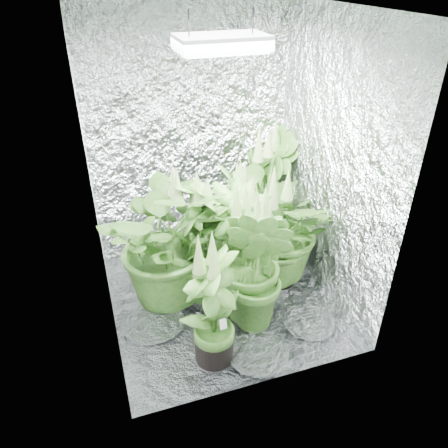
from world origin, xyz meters
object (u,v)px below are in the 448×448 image
at_px(plant_g, 255,266).
at_px(plant_h, 233,251).
at_px(plant_b, 238,223).
at_px(plant_c, 267,192).
at_px(plant_e, 282,231).
at_px(grow_lamp, 221,43).
at_px(plant_d, 201,239).
at_px(plant_f, 213,309).
at_px(plant_a, 168,241).
at_px(circulation_fan, 267,233).

relative_size(plant_g, plant_h, 1.02).
relative_size(plant_b, plant_g, 0.97).
xyz_separation_m(plant_c, plant_e, (-0.11, -0.54, -0.06)).
relative_size(grow_lamp, plant_d, 0.48).
xyz_separation_m(plant_c, plant_h, (-0.55, -0.66, -0.06)).
bearing_deg(plant_g, plant_h, 106.32).
height_order(plant_d, plant_f, plant_d).
distance_m(plant_b, plant_f, 0.95).
height_order(plant_a, plant_g, plant_a).
xyz_separation_m(plant_a, plant_b, (0.59, 0.16, -0.06)).
distance_m(plant_b, plant_h, 0.39).
height_order(plant_e, plant_h, plant_h).
xyz_separation_m(plant_b, plant_f, (-0.46, -0.83, -0.04)).
xyz_separation_m(plant_a, plant_e, (0.86, -0.06, -0.06)).
distance_m(plant_a, plant_d, 0.24).
height_order(plant_g, circulation_fan, plant_g).
bearing_deg(plant_c, grow_lamp, -134.51).
bearing_deg(grow_lamp, plant_f, -113.54).
xyz_separation_m(plant_c, circulation_fan, (-0.03, -0.09, -0.36)).
bearing_deg(grow_lamp, plant_d, 129.87).
bearing_deg(plant_d, grow_lamp, -50.13).
distance_m(plant_f, circulation_fan, 1.36).
bearing_deg(plant_a, circulation_fan, 22.59).
bearing_deg(plant_c, plant_h, -129.48).
height_order(plant_a, plant_e, plant_a).
relative_size(plant_d, plant_e, 0.97).
xyz_separation_m(plant_e, plant_g, (-0.37, -0.37, 0.03)).
distance_m(plant_a, plant_b, 0.62).
distance_m(plant_d, plant_g, 0.49).
distance_m(grow_lamp, circulation_fan, 1.85).
relative_size(plant_a, circulation_fan, 2.85).
bearing_deg(plant_f, grow_lamp, 66.46).
relative_size(plant_a, plant_c, 0.97).
distance_m(grow_lamp, plant_e, 1.46).
bearing_deg(grow_lamp, plant_b, 52.52).
relative_size(plant_c, circulation_fan, 2.93).
height_order(grow_lamp, plant_g, grow_lamp).
height_order(plant_b, plant_d, plant_d).
bearing_deg(plant_e, plant_g, -134.86).
bearing_deg(circulation_fan, plant_c, 52.41).
bearing_deg(plant_c, circulation_fan, -105.91).
relative_size(plant_a, plant_d, 1.04).
height_order(plant_c, circulation_fan, plant_c).
relative_size(plant_f, plant_g, 0.88).
bearing_deg(grow_lamp, plant_a, 158.01).
relative_size(plant_c, plant_g, 1.08).
bearing_deg(plant_h, grow_lamp, 149.91).
xyz_separation_m(grow_lamp, circulation_fan, (0.59, 0.54, -1.66)).
distance_m(plant_d, plant_h, 0.26).
height_order(plant_f, circulation_fan, plant_f).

